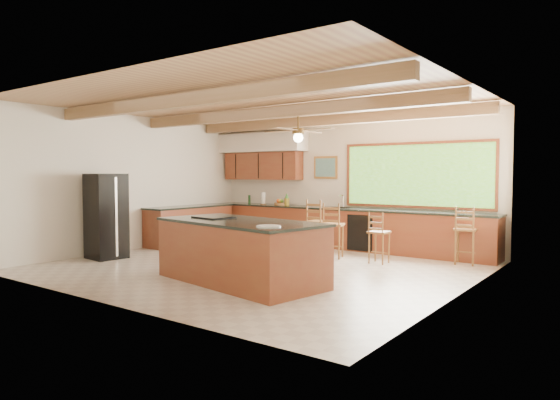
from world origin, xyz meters
The scene contains 9 objects.
ground centered at (0.00, 0.00, 0.00)m, with size 7.20×7.20×0.00m, color beige.
room_shell centered at (-0.17, 0.65, 2.21)m, with size 7.27×6.54×3.02m.
counter_run centered at (-0.82, 2.52, 0.46)m, with size 7.12×3.10×1.22m.
island centered at (0.58, -1.23, 0.49)m, with size 2.97×1.77×0.99m.
refrigerator centered at (-3.05, -1.12, 0.85)m, with size 0.73×0.71×1.70m.
bar_stool_a centered at (0.27, 1.54, 0.70)m, with size 0.45×0.45×1.18m.
bar_stool_b centered at (0.61, 1.54, 0.66)m, with size 0.50×0.50×1.12m.
bar_stool_c centered at (1.61, 1.55, 0.58)m, with size 0.35×0.35×0.98m.
bar_stool_d centered at (2.97, 2.39, 0.65)m, with size 0.45×0.45×1.09m.
Camera 1 is at (5.66, -7.09, 1.70)m, focal length 32.00 mm.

